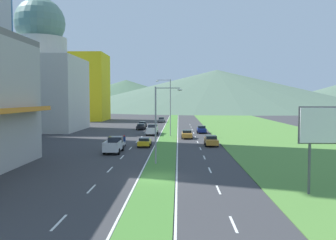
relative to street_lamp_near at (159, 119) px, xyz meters
name	(u,v)px	position (x,y,z in m)	size (l,w,h in m)	color
ground_plane	(158,178)	(0.25, -6.97, -4.98)	(600.00, 600.00, 0.00)	#38383A
grass_median	(171,127)	(0.25, 53.03, -4.95)	(3.20, 240.00, 0.06)	#477F33
grass_verge_right	(252,127)	(20.85, 53.03, -4.95)	(24.00, 240.00, 0.06)	#518438
lane_dash_left_1	(59,222)	(-4.85, -19.06, -4.98)	(0.16, 2.80, 0.01)	silver
lane_dash_left_2	(91,189)	(-4.85, -11.15, -4.98)	(0.16, 2.80, 0.01)	silver
lane_dash_left_3	(110,170)	(-4.85, -3.25, -4.98)	(0.16, 2.80, 0.01)	silver
lane_dash_left_4	(122,157)	(-4.85, 4.66, -4.98)	(0.16, 2.80, 0.01)	silver
lane_dash_left_5	(130,148)	(-4.85, 12.57, -4.98)	(0.16, 2.80, 0.01)	silver
lane_dash_left_6	(137,142)	(-4.85, 20.48, -4.98)	(0.16, 2.80, 0.01)	silver
lane_dash_left_7	(142,137)	(-4.85, 28.39, -4.98)	(0.16, 2.80, 0.01)	silver
lane_dash_left_8	(145,133)	(-4.85, 36.30, -4.98)	(0.16, 2.80, 0.01)	silver
lane_dash_left_9	(148,130)	(-4.85, 44.21, -4.98)	(0.16, 2.80, 0.01)	silver
lane_dash_left_10	(151,127)	(-4.85, 52.12, -4.98)	(0.16, 2.80, 0.01)	silver
lane_dash_left_11	(153,125)	(-4.85, 60.03, -4.98)	(0.16, 2.80, 0.01)	silver
lane_dash_right_1	(233,224)	(5.35, -19.06, -4.98)	(0.16, 2.80, 0.01)	silver
lane_dash_right_2	(218,190)	(5.35, -11.15, -4.98)	(0.16, 2.80, 0.01)	silver
lane_dash_right_3	(210,170)	(5.35, -3.25, -4.98)	(0.16, 2.80, 0.01)	silver
lane_dash_right_4	(204,157)	(5.35, 4.66, -4.98)	(0.16, 2.80, 0.01)	silver
lane_dash_right_5	(200,149)	(5.35, 12.57, -4.98)	(0.16, 2.80, 0.01)	silver
lane_dash_right_6	(198,142)	(5.35, 20.48, -4.98)	(0.16, 2.80, 0.01)	silver
lane_dash_right_7	(195,137)	(5.35, 28.39, -4.98)	(0.16, 2.80, 0.01)	silver
lane_dash_right_8	(194,133)	(5.35, 36.30, -4.98)	(0.16, 2.80, 0.01)	silver
lane_dash_right_9	(192,130)	(5.35, 44.21, -4.98)	(0.16, 2.80, 0.01)	silver
lane_dash_right_10	(191,127)	(5.35, 52.12, -4.98)	(0.16, 2.80, 0.01)	silver
lane_dash_right_11	(190,125)	(5.35, 60.03, -4.98)	(0.16, 2.80, 0.01)	silver
edge_line_median_left	(164,127)	(-1.50, 53.03, -4.98)	(0.16, 240.00, 0.01)	silver
edge_line_median_right	(178,127)	(2.00, 53.03, -4.98)	(0.16, 240.00, 0.01)	silver
domed_building	(41,77)	(-29.12, 42.08, 7.25)	(17.69, 17.69, 29.85)	beige
midrise_colored	(85,87)	(-29.00, 79.95, 5.99)	(14.37, 14.37, 21.94)	yellow
hill_far_left	(126,93)	(-43.24, 272.95, 6.67)	(153.41, 153.41, 23.30)	#47664C
hill_far_center	(217,89)	(30.14, 226.32, 9.07)	(225.67, 225.67, 28.11)	#516B56
street_lamp_near	(159,119)	(0.00, 0.00, 0.00)	(3.03, 0.43, 8.57)	#99999E
street_lamp_mid	(169,104)	(0.33, 29.57, 1.21)	(2.87, 0.37, 10.95)	#99999E
billboard_roadside	(335,129)	(13.84, -12.50, 0.02)	(5.42, 0.28, 6.69)	#4C4C51
car_0	(145,142)	(-2.97, 14.60, -4.28)	(1.90, 4.17, 1.35)	yellow
car_1	(187,134)	(3.70, 26.11, -4.21)	(1.99, 4.55, 1.50)	#C6842D
car_2	(143,125)	(-6.77, 49.78, -4.20)	(1.91, 4.59, 1.53)	black
car_3	(211,141)	(7.20, 15.90, -4.19)	(1.99, 4.73, 1.55)	#C6842D
car_4	(202,129)	(7.01, 36.16, -4.20)	(1.96, 4.03, 1.54)	navy
car_5	(141,126)	(-6.62, 44.58, -4.26)	(1.96, 4.63, 1.37)	black
car_6	(162,120)	(-3.04, 71.03, -4.21)	(2.01, 4.46, 1.53)	slate
pickup_truck_0	(114,145)	(-6.54, 8.65, -4.00)	(2.18, 5.40, 2.00)	silver
pickup_truck_1	(152,130)	(-3.09, 32.47, -4.00)	(2.18, 5.40, 2.00)	silver
motorcycle_rider	(124,142)	(-5.93, 13.79, -4.24)	(0.36, 2.00, 1.80)	black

